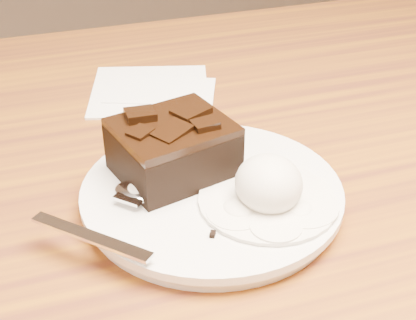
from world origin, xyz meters
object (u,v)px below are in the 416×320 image
object	(u,v)px
spoon	(136,194)
brownie	(173,152)
ice_cream_scoop	(269,184)
plate	(212,196)
napkin	(150,89)

from	to	relation	value
spoon	brownie	bearing A→B (deg)	-9.55
brownie	spoon	distance (m)	0.05
brownie	spoon	xyz separation A→B (m)	(-0.04, -0.03, -0.02)
ice_cream_scoop	plate	bearing A→B (deg)	135.95
spoon	napkin	distance (m)	0.24
spoon	napkin	size ratio (longest dim) A/B	1.16
plate	ice_cream_scoop	world-z (taller)	ice_cream_scoop
ice_cream_scoop	spoon	xyz separation A→B (m)	(-0.10, 0.04, -0.01)
plate	ice_cream_scoop	xyz separation A→B (m)	(0.04, -0.04, 0.03)
plate	spoon	bearing A→B (deg)	174.97
brownie	napkin	size ratio (longest dim) A/B	0.69
spoon	plate	bearing A→B (deg)	-48.57
plate	napkin	xyz separation A→B (m)	(0.00, 0.23, -0.01)
napkin	brownie	bearing A→B (deg)	-97.96
brownie	ice_cream_scoop	xyz separation A→B (m)	(0.06, -0.07, -0.00)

